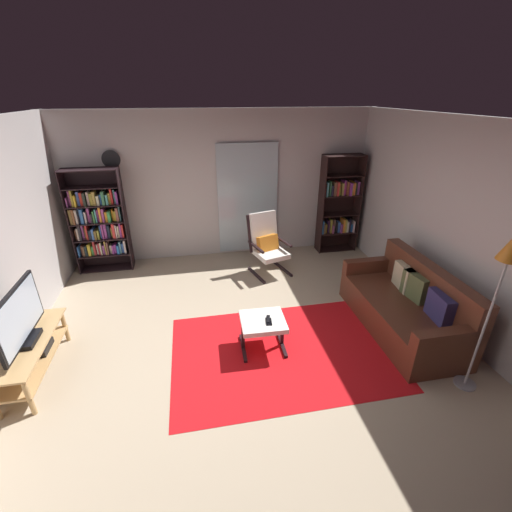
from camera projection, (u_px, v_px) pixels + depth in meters
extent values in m
plane|color=tan|center=(249.00, 351.00, 4.18)|extent=(7.02, 7.02, 0.00)
cube|color=beige|center=(221.00, 186.00, 6.18)|extent=(5.60, 0.06, 2.60)
cube|color=beige|center=(473.00, 236.00, 4.07)|extent=(0.06, 6.00, 2.60)
cube|color=silver|center=(248.00, 200.00, 6.31)|extent=(1.10, 0.01, 2.00)
cube|color=red|center=(282.00, 351.00, 4.16)|extent=(2.61, 1.79, 0.01)
cube|color=tan|center=(28.00, 342.00, 3.65)|extent=(0.41, 1.22, 0.02)
cube|color=tan|center=(34.00, 360.00, 3.75)|extent=(0.37, 1.16, 0.02)
cylinder|color=tan|center=(29.00, 397.00, 3.28)|extent=(0.05, 0.05, 0.43)
cylinder|color=tan|center=(65.00, 326.00, 4.27)|extent=(0.05, 0.05, 0.43)
cylinder|color=tan|center=(38.00, 329.00, 4.22)|extent=(0.05, 0.05, 0.43)
cube|color=black|center=(38.00, 348.00, 3.85)|extent=(0.24, 0.28, 0.07)
cube|color=black|center=(27.00, 340.00, 3.63)|extent=(0.20, 0.32, 0.05)
cube|color=black|center=(18.00, 316.00, 3.50)|extent=(0.04, 0.95, 0.56)
cube|color=silver|center=(21.00, 315.00, 3.51)|extent=(0.01, 0.89, 0.51)
cube|color=black|center=(71.00, 223.00, 5.67)|extent=(0.02, 0.30, 1.76)
cube|color=black|center=(126.00, 220.00, 5.82)|extent=(0.02, 0.30, 1.76)
cube|color=black|center=(101.00, 219.00, 5.87)|extent=(0.88, 0.02, 1.76)
cube|color=black|center=(109.00, 268.00, 6.12)|extent=(0.84, 0.28, 0.02)
cube|color=black|center=(106.00, 254.00, 6.00)|extent=(0.84, 0.28, 0.02)
cube|color=black|center=(102.00, 238.00, 5.87)|extent=(0.84, 0.28, 0.02)
cube|color=black|center=(99.00, 222.00, 5.74)|extent=(0.84, 0.28, 0.02)
cube|color=black|center=(95.00, 205.00, 5.62)|extent=(0.84, 0.28, 0.02)
cube|color=black|center=(92.00, 187.00, 5.49)|extent=(0.84, 0.28, 0.02)
cube|color=black|center=(88.00, 170.00, 5.37)|extent=(0.84, 0.28, 0.02)
cube|color=#2A5EAA|center=(80.00, 250.00, 5.88)|extent=(0.02, 0.22, 0.18)
cube|color=brown|center=(83.00, 250.00, 5.91)|extent=(0.03, 0.11, 0.18)
cube|color=brown|center=(84.00, 250.00, 5.89)|extent=(0.03, 0.14, 0.17)
cube|color=#1D2A2F|center=(87.00, 250.00, 5.91)|extent=(0.03, 0.19, 0.18)
cube|color=gold|center=(90.00, 248.00, 5.92)|extent=(0.04, 0.20, 0.21)
cube|color=#378341|center=(93.00, 249.00, 5.94)|extent=(0.03, 0.15, 0.16)
cube|color=#C13437|center=(95.00, 247.00, 5.93)|extent=(0.03, 0.17, 0.26)
cube|color=beige|center=(98.00, 248.00, 5.94)|extent=(0.02, 0.11, 0.19)
cube|color=red|center=(100.00, 248.00, 5.94)|extent=(0.02, 0.14, 0.21)
cube|color=beige|center=(102.00, 247.00, 5.94)|extent=(0.02, 0.19, 0.23)
cube|color=#8A428D|center=(105.00, 248.00, 5.97)|extent=(0.03, 0.19, 0.17)
cube|color=#A88D3B|center=(106.00, 246.00, 5.95)|extent=(0.02, 0.19, 0.25)
cube|color=brown|center=(109.00, 246.00, 5.96)|extent=(0.02, 0.22, 0.23)
cube|color=beige|center=(111.00, 248.00, 5.98)|extent=(0.04, 0.12, 0.16)
cube|color=#8C3992|center=(113.00, 249.00, 5.97)|extent=(0.02, 0.12, 0.16)
cube|color=#9A3796|center=(116.00, 248.00, 6.00)|extent=(0.04, 0.15, 0.16)
cube|color=#2667B7|center=(119.00, 248.00, 6.00)|extent=(0.04, 0.23, 0.16)
cube|color=#5B95A1|center=(121.00, 246.00, 6.00)|extent=(0.03, 0.18, 0.22)
cube|color=#385FB7|center=(123.00, 247.00, 6.02)|extent=(0.03, 0.15, 0.18)
cube|color=beige|center=(125.00, 246.00, 5.99)|extent=(0.03, 0.14, 0.24)
cube|color=brown|center=(77.00, 234.00, 5.78)|extent=(0.03, 0.11, 0.17)
cube|color=beige|center=(79.00, 233.00, 5.77)|extent=(0.03, 0.21, 0.21)
cube|color=#2C2C33|center=(81.00, 232.00, 5.75)|extent=(0.03, 0.15, 0.26)
cube|color=#914292|center=(84.00, 232.00, 5.78)|extent=(0.03, 0.12, 0.24)
cube|color=brown|center=(86.00, 233.00, 5.80)|extent=(0.02, 0.14, 0.21)
cube|color=red|center=(88.00, 231.00, 5.79)|extent=(0.02, 0.21, 0.26)
cube|color=black|center=(91.00, 234.00, 5.80)|extent=(0.04, 0.16, 0.17)
cube|color=#3C67B8|center=(94.00, 233.00, 5.82)|extent=(0.03, 0.23, 0.19)
cube|color=brown|center=(97.00, 233.00, 5.82)|extent=(0.04, 0.24, 0.16)
cube|color=#9A9E37|center=(99.00, 233.00, 5.84)|extent=(0.03, 0.21, 0.16)
cube|color=#315EAB|center=(101.00, 231.00, 5.81)|extent=(0.02, 0.11, 0.23)
cube|color=#9F3F8E|center=(103.00, 231.00, 5.81)|extent=(0.03, 0.15, 0.26)
cube|color=#883A84|center=(106.00, 230.00, 5.82)|extent=(0.04, 0.14, 0.25)
cube|color=#172031|center=(109.00, 230.00, 5.86)|extent=(0.04, 0.16, 0.23)
cube|color=#99933D|center=(112.00, 232.00, 5.88)|extent=(0.02, 0.12, 0.17)
cube|color=red|center=(114.00, 230.00, 5.85)|extent=(0.04, 0.20, 0.25)
cube|color=beige|center=(117.00, 230.00, 5.86)|extent=(0.02, 0.20, 0.23)
cube|color=beige|center=(119.00, 231.00, 5.88)|extent=(0.03, 0.17, 0.21)
cube|color=#98378B|center=(121.00, 229.00, 5.85)|extent=(0.03, 0.15, 0.26)
cube|color=red|center=(123.00, 230.00, 5.87)|extent=(0.03, 0.18, 0.23)
cube|color=brown|center=(72.00, 216.00, 5.62)|extent=(0.04, 0.22, 0.25)
cube|color=brown|center=(75.00, 216.00, 5.61)|extent=(0.03, 0.22, 0.25)
cube|color=#C0B0A6|center=(77.00, 216.00, 5.63)|extent=(0.04, 0.19, 0.24)
cube|color=#1A1A31|center=(80.00, 215.00, 5.64)|extent=(0.02, 0.11, 0.26)
cube|color=#3064A8|center=(83.00, 215.00, 5.66)|extent=(0.04, 0.24, 0.24)
cube|color=beige|center=(87.00, 216.00, 5.69)|extent=(0.03, 0.23, 0.19)
cube|color=#9D4083|center=(89.00, 215.00, 5.67)|extent=(0.04, 0.12, 0.24)
cube|color=#29262D|center=(92.00, 217.00, 5.69)|extent=(0.03, 0.18, 0.15)
cube|color=#3B833E|center=(94.00, 216.00, 5.67)|extent=(0.03, 0.15, 0.20)
cube|color=teal|center=(97.00, 215.00, 5.70)|extent=(0.02, 0.19, 0.22)
cube|color=#8D3385|center=(99.00, 215.00, 5.71)|extent=(0.03, 0.14, 0.21)
cube|color=orange|center=(101.00, 214.00, 5.69)|extent=(0.03, 0.18, 0.25)
cube|color=#9E4388|center=(104.00, 214.00, 5.71)|extent=(0.03, 0.18, 0.23)
cube|color=orange|center=(107.00, 216.00, 5.72)|extent=(0.04, 0.13, 0.17)
cube|color=#328C46|center=(110.00, 216.00, 5.72)|extent=(0.04, 0.19, 0.18)
cube|color=orange|center=(113.00, 214.00, 5.75)|extent=(0.02, 0.11, 0.20)
cube|color=gold|center=(115.00, 215.00, 5.75)|extent=(0.04, 0.10, 0.17)
cube|color=brown|center=(118.00, 214.00, 5.74)|extent=(0.04, 0.19, 0.23)
cube|color=teal|center=(120.00, 213.00, 5.75)|extent=(0.02, 0.16, 0.25)
cube|color=#8E4389|center=(68.00, 201.00, 5.52)|extent=(0.02, 0.23, 0.15)
cube|color=#9D4790|center=(70.00, 198.00, 5.51)|extent=(0.03, 0.12, 0.25)
cube|color=olive|center=(73.00, 197.00, 5.52)|extent=(0.03, 0.20, 0.26)
cube|color=gold|center=(76.00, 200.00, 5.52)|extent=(0.03, 0.22, 0.18)
cube|color=#3D58B4|center=(79.00, 198.00, 5.54)|extent=(0.04, 0.17, 0.23)
cube|color=red|center=(82.00, 199.00, 5.54)|extent=(0.04, 0.13, 0.21)
cube|color=#262E26|center=(85.00, 198.00, 5.55)|extent=(0.04, 0.23, 0.21)
cube|color=beige|center=(89.00, 198.00, 5.56)|extent=(0.03, 0.16, 0.22)
cube|color=#999A37|center=(91.00, 199.00, 5.57)|extent=(0.02, 0.13, 0.20)
cube|color=#A79236|center=(93.00, 198.00, 5.57)|extent=(0.03, 0.17, 0.20)
cube|color=#A78D3F|center=(95.00, 198.00, 5.56)|extent=(0.04, 0.16, 0.22)
cube|color=beige|center=(99.00, 200.00, 5.58)|extent=(0.04, 0.17, 0.15)
cube|color=#2A58AD|center=(101.00, 199.00, 5.59)|extent=(0.02, 0.12, 0.17)
cube|color=#397951|center=(104.00, 197.00, 5.60)|extent=(0.04, 0.23, 0.22)
cube|color=teal|center=(108.00, 199.00, 5.62)|extent=(0.03, 0.21, 0.17)
cube|color=#A89734|center=(110.00, 198.00, 5.63)|extent=(0.04, 0.15, 0.18)
cube|color=red|center=(112.00, 196.00, 5.61)|extent=(0.03, 0.15, 0.26)
cube|color=teal|center=(115.00, 196.00, 5.63)|extent=(0.03, 0.10, 0.23)
cube|color=purple|center=(117.00, 197.00, 5.61)|extent=(0.03, 0.13, 0.21)
cube|color=black|center=(321.00, 206.00, 6.42)|extent=(0.02, 0.30, 1.83)
cube|color=black|center=(357.00, 204.00, 6.54)|extent=(0.02, 0.30, 1.83)
cube|color=black|center=(336.00, 203.00, 6.60)|extent=(0.74, 0.02, 1.83)
cube|color=black|center=(334.00, 248.00, 6.87)|extent=(0.71, 0.28, 0.02)
cube|color=black|center=(336.00, 232.00, 6.72)|extent=(0.71, 0.28, 0.02)
cube|color=black|center=(338.00, 214.00, 6.56)|extent=(0.71, 0.28, 0.02)
cube|color=black|center=(340.00, 195.00, 6.40)|extent=(0.71, 0.28, 0.02)
cube|color=black|center=(342.00, 175.00, 6.24)|extent=(0.71, 0.28, 0.02)
cube|color=black|center=(345.00, 156.00, 6.09)|extent=(0.71, 0.28, 0.02)
cube|color=#2C65A4|center=(321.00, 226.00, 6.61)|extent=(0.04, 0.21, 0.25)
cube|color=brown|center=(323.00, 228.00, 6.63)|extent=(0.03, 0.21, 0.19)
cube|color=gold|center=(325.00, 228.00, 6.64)|extent=(0.04, 0.11, 0.17)
cube|color=#2E1B33|center=(328.00, 226.00, 6.64)|extent=(0.03, 0.15, 0.25)
cube|color=#AA9D31|center=(330.00, 226.00, 6.63)|extent=(0.03, 0.15, 0.27)
cube|color=#914882|center=(332.00, 229.00, 6.65)|extent=(0.02, 0.18, 0.15)
cube|color=brown|center=(333.00, 225.00, 6.65)|extent=(0.04, 0.11, 0.26)
cube|color=black|center=(335.00, 226.00, 6.68)|extent=(0.02, 0.18, 0.21)
cube|color=#345DAB|center=(338.00, 227.00, 6.66)|extent=(0.04, 0.13, 0.21)
cube|color=#9A4893|center=(340.00, 227.00, 6.69)|extent=(0.03, 0.23, 0.17)
cube|color=orange|center=(342.00, 225.00, 6.66)|extent=(0.04, 0.17, 0.26)
cube|color=#A8A03F|center=(344.00, 225.00, 6.67)|extent=(0.04, 0.16, 0.26)
cube|color=beige|center=(346.00, 226.00, 6.68)|extent=(0.04, 0.16, 0.21)
cube|color=#201C30|center=(348.00, 225.00, 6.69)|extent=(0.03, 0.14, 0.25)
cube|color=#2662B1|center=(350.00, 227.00, 6.71)|extent=(0.03, 0.15, 0.15)
cube|color=beige|center=(352.00, 225.00, 6.70)|extent=(0.02, 0.22, 0.22)
cube|color=red|center=(324.00, 190.00, 6.28)|extent=(0.02, 0.14, 0.23)
cube|color=teal|center=(326.00, 189.00, 6.28)|extent=(0.03, 0.21, 0.26)
cube|color=#1C2D28|center=(327.00, 189.00, 6.31)|extent=(0.02, 0.11, 0.24)
cube|color=#3A7948|center=(329.00, 188.00, 6.29)|extent=(0.03, 0.14, 0.27)
cube|color=#211B31|center=(331.00, 190.00, 6.32)|extent=(0.04, 0.17, 0.19)
cube|color=brown|center=(334.00, 189.00, 6.31)|extent=(0.04, 0.18, 0.25)
cube|color=red|center=(337.00, 188.00, 6.31)|extent=(0.04, 0.19, 0.26)
cube|color=#949F38|center=(338.00, 189.00, 6.35)|extent=(0.04, 0.15, 0.21)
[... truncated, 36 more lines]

